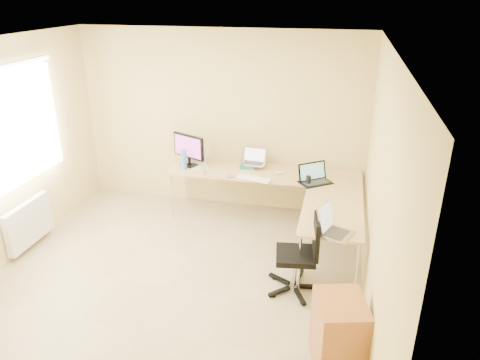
% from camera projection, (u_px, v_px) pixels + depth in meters
% --- Properties ---
extents(floor, '(4.50, 4.50, 0.00)m').
position_uv_depth(floor, '(170.00, 287.00, 5.04)').
color(floor, tan).
rests_on(floor, ground).
extents(ceiling, '(4.50, 4.50, 0.00)m').
position_uv_depth(ceiling, '(152.00, 47.00, 4.02)').
color(ceiling, white).
rests_on(ceiling, ground).
extents(wall_back, '(4.50, 0.00, 4.50)m').
position_uv_depth(wall_back, '(221.00, 121.00, 6.55)').
color(wall_back, '#DBBE80').
rests_on(wall_back, ground).
extents(wall_front, '(4.50, 0.00, 4.50)m').
position_uv_depth(wall_front, '(8.00, 335.00, 2.52)').
color(wall_front, '#DBBE80').
rests_on(wall_front, ground).
extents(wall_right, '(0.00, 4.50, 4.50)m').
position_uv_depth(wall_right, '(378.00, 201.00, 4.09)').
color(wall_right, '#DBBE80').
rests_on(wall_right, ground).
extents(desk_main, '(2.65, 0.70, 0.73)m').
position_uv_depth(desk_main, '(264.00, 195.00, 6.40)').
color(desk_main, tan).
rests_on(desk_main, ground).
extents(desk_return, '(0.70, 1.30, 0.73)m').
position_uv_depth(desk_return, '(330.00, 239.00, 5.31)').
color(desk_return, tan).
rests_on(desk_return, ground).
extents(monitor, '(0.57, 0.38, 0.46)m').
position_uv_depth(monitor, '(189.00, 150.00, 6.39)').
color(monitor, black).
rests_on(monitor, desk_main).
extents(book_stack, '(0.24, 0.30, 0.05)m').
position_uv_depth(book_stack, '(248.00, 164.00, 6.46)').
color(book_stack, '#136060').
rests_on(book_stack, desk_main).
extents(laptop_center, '(0.37, 0.30, 0.22)m').
position_uv_depth(laptop_center, '(253.00, 157.00, 6.36)').
color(laptop_center, '#A3A2AB').
rests_on(laptop_center, desk_main).
extents(laptop_black, '(0.50, 0.48, 0.26)m').
position_uv_depth(laptop_black, '(316.00, 174.00, 5.85)').
color(laptop_black, black).
rests_on(laptop_black, desk_main).
extents(keyboard, '(0.48, 0.24, 0.02)m').
position_uv_depth(keyboard, '(254.00, 179.00, 6.01)').
color(keyboard, white).
rests_on(keyboard, desk_main).
extents(mouse, '(0.12, 0.09, 0.04)m').
position_uv_depth(mouse, '(279.00, 172.00, 6.18)').
color(mouse, silver).
rests_on(mouse, desk_main).
extents(mug, '(0.12, 0.12, 0.09)m').
position_uv_depth(mug, '(203.00, 172.00, 6.14)').
color(mug, beige).
rests_on(mug, desk_main).
extents(cd_stack, '(0.14, 0.14, 0.03)m').
position_uv_depth(cd_stack, '(230.00, 176.00, 6.08)').
color(cd_stack, silver).
rests_on(cd_stack, desk_main).
extents(water_bottle, '(0.10, 0.10, 0.28)m').
position_uv_depth(water_bottle, '(184.00, 160.00, 6.30)').
color(water_bottle, '#427AC5').
rests_on(water_bottle, desk_main).
extents(papers, '(0.33, 0.39, 0.01)m').
position_uv_depth(papers, '(199.00, 165.00, 6.49)').
color(papers, silver).
rests_on(papers, desk_main).
extents(white_box, '(0.23, 0.20, 0.07)m').
position_uv_depth(white_box, '(190.00, 160.00, 6.59)').
color(white_box, silver).
rests_on(white_box, desk_main).
extents(desk_fan, '(0.23, 0.23, 0.25)m').
position_uv_depth(desk_fan, '(204.00, 153.00, 6.59)').
color(desk_fan, white).
rests_on(desk_fan, desk_main).
extents(black_cup, '(0.09, 0.09, 0.12)m').
position_uv_depth(black_cup, '(308.00, 180.00, 5.84)').
color(black_cup, black).
rests_on(black_cup, desk_main).
extents(laptop_return, '(0.46, 0.42, 0.25)m').
position_uv_depth(laptop_return, '(336.00, 223.00, 4.62)').
color(laptop_return, '#B5B7C2').
rests_on(laptop_return, desk_return).
extents(office_chair, '(0.61, 0.61, 0.90)m').
position_uv_depth(office_chair, '(296.00, 250.00, 4.82)').
color(office_chair, black).
rests_on(office_chair, ground).
extents(cabinet, '(0.51, 0.58, 0.68)m').
position_uv_depth(cabinet, '(339.00, 334.00, 3.84)').
color(cabinet, '#9B5E3F').
rests_on(cabinet, ground).
extents(radiator, '(0.09, 0.80, 0.55)m').
position_uv_depth(radiator, '(29.00, 223.00, 5.69)').
color(radiator, white).
rests_on(radiator, ground).
extents(window, '(0.10, 1.80, 1.40)m').
position_uv_depth(window, '(8.00, 132.00, 5.22)').
color(window, white).
rests_on(window, wall_left).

